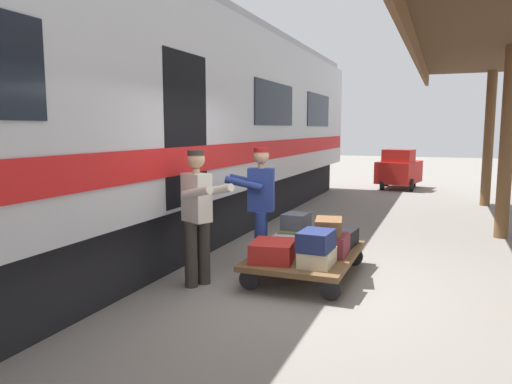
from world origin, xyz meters
The scene contains 15 objects.
ground_plane centered at (0.00, 0.00, 0.00)m, with size 60.00×60.00×0.00m, color gray.
train_car centered at (3.29, 0.00, 2.06)m, with size 3.02×20.21×4.00m.
luggage_cart centered at (0.25, -0.42, 0.28)m, with size 1.27×1.92×0.33m.
suitcase_gray_aluminum centered at (0.54, -0.42, 0.42)m, with size 0.40×0.63×0.17m, color #9EA0A5.
suitcase_olive_duffel centered at (0.54, -0.95, 0.43)m, with size 0.45×0.61×0.19m, color brown.
suitcase_cream_canvas centered at (-0.03, 0.10, 0.43)m, with size 0.37×0.54×0.19m, color beige.
suitcase_burgundy_valise centered at (-0.03, -0.42, 0.47)m, with size 0.51×0.48×0.27m, color maroon.
suitcase_black_hardshell centered at (-0.03, -0.95, 0.44)m, with size 0.51×0.64×0.22m, color black.
suitcase_red_plastic centered at (0.54, 0.10, 0.45)m, with size 0.51×0.59×0.24m, color #AD231E.
suitcase_navy_fabric centered at (-0.02, 0.14, 0.64)m, with size 0.37×0.49×0.23m, color navy.
suitcase_brown_leather centered at (-0.04, -0.43, 0.70)m, with size 0.33×0.49×0.20m, color brown.
suitcase_slate_roller centered at (0.56, -0.97, 0.64)m, with size 0.34×0.40×0.23m, color #4C515B.
porter_in_overalls centered at (0.98, -0.60, 0.93)m, with size 0.72×0.53×1.70m.
porter_by_door centered at (1.41, 0.43, 0.93)m, with size 0.74×0.61×1.70m.
baggage_tug centered at (-0.02, -10.76, 0.63)m, with size 1.42×1.89×1.30m.
Camera 1 is at (-1.41, 5.66, 1.97)m, focal length 33.92 mm.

